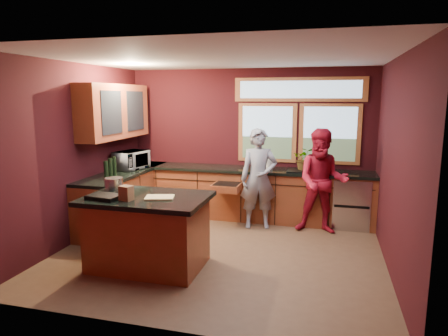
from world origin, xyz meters
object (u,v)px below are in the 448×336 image
at_px(island, 148,231).
at_px(cutting_board, 160,197).
at_px(person_red, 322,181).
at_px(stock_pot, 114,184).
at_px(person_grey, 259,179).

distance_m(island, cutting_board, 0.52).
height_order(person_red, stock_pot, person_red).
height_order(island, cutting_board, cutting_board).
relative_size(person_grey, person_red, 0.99).
distance_m(person_grey, stock_pot, 2.45).
xyz_separation_m(person_grey, cutting_board, (-0.91, -2.00, 0.11)).
distance_m(island, stock_pot, 0.80).
xyz_separation_m(person_red, cutting_board, (-1.94, -2.00, 0.10)).
relative_size(person_red, stock_pot, 7.09).
xyz_separation_m(island, person_red, (2.14, 1.95, 0.37)).
relative_size(person_red, cutting_board, 4.86).
bearing_deg(person_red, stock_pot, -146.81).
xyz_separation_m(person_red, stock_pot, (-2.69, -1.80, 0.18)).
bearing_deg(island, person_red, 42.27).
height_order(cutting_board, stock_pot, stock_pot).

